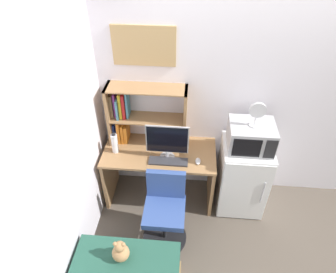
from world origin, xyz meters
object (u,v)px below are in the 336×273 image
(mini_fridge, at_px, (242,176))
(desk_chair, at_px, (165,213))
(water_bottle, at_px, (115,143))
(teddy_bear, at_px, (121,252))
(microwave, at_px, (251,136))
(monitor, at_px, (167,141))
(hutch_bookshelf, at_px, (135,114))
(desk_fan, at_px, (257,113))
(wall_corkboard, at_px, (144,46))
(computer_mouse, at_px, (198,161))
(keyboard, at_px, (168,161))

(mini_fridge, relative_size, desk_chair, 1.05)
(water_bottle, relative_size, teddy_bear, 1.09)
(microwave, xyz_separation_m, desk_chair, (-0.85, -0.55, -0.66))
(monitor, distance_m, teddy_bear, 1.17)
(mini_fridge, height_order, teddy_bear, mini_fridge)
(hutch_bookshelf, height_order, mini_fridge, hutch_bookshelf)
(desk_fan, xyz_separation_m, wall_corkboard, (-1.14, 0.31, 0.51))
(wall_corkboard, bearing_deg, microwave, -15.00)
(desk_fan, height_order, wall_corkboard, wall_corkboard)
(water_bottle, height_order, teddy_bear, water_bottle)
(monitor, xyz_separation_m, computer_mouse, (0.34, -0.05, -0.22))
(computer_mouse, xyz_separation_m, microwave, (0.53, 0.12, 0.28))
(computer_mouse, bearing_deg, mini_fridge, 12.59)
(desk_fan, xyz_separation_m, desk_chair, (-0.86, -0.54, -0.96))
(computer_mouse, bearing_deg, hutch_bookshelf, 156.05)
(microwave, xyz_separation_m, wall_corkboard, (-1.13, 0.30, 0.81))
(desk_chair, bearing_deg, microwave, 32.83)
(monitor, relative_size, desk_chair, 0.53)
(computer_mouse, height_order, mini_fridge, mini_fridge)
(monitor, xyz_separation_m, mini_fridge, (0.87, 0.07, -0.53))
(keyboard, bearing_deg, teddy_bear, -108.62)
(water_bottle, relative_size, mini_fridge, 0.28)
(microwave, height_order, wall_corkboard, wall_corkboard)
(teddy_bear, bearing_deg, keyboard, 71.38)
(mini_fridge, height_order, desk_chair, mini_fridge)
(microwave, distance_m, teddy_bear, 1.70)
(wall_corkboard, bearing_deg, water_bottle, -134.44)
(desk_fan, bearing_deg, microwave, 146.22)
(wall_corkboard, bearing_deg, desk_fan, -15.15)
(computer_mouse, relative_size, water_bottle, 0.40)
(computer_mouse, bearing_deg, monitor, 171.88)
(hutch_bookshelf, height_order, desk_fan, desk_fan)
(teddy_bear, bearing_deg, wall_corkboard, 87.95)
(microwave, bearing_deg, wall_corkboard, 165.00)
(wall_corkboard, bearing_deg, computer_mouse, -35.28)
(computer_mouse, distance_m, mini_fridge, 0.63)
(water_bottle, bearing_deg, keyboard, -11.25)
(hutch_bookshelf, relative_size, desk_chair, 1.00)
(mini_fridge, relative_size, teddy_bear, 3.86)
(keyboard, distance_m, computer_mouse, 0.32)
(hutch_bookshelf, relative_size, computer_mouse, 8.32)
(computer_mouse, xyz_separation_m, desk_fan, (0.54, 0.12, 0.59))
(computer_mouse, distance_m, wall_corkboard, 1.32)
(monitor, bearing_deg, microwave, 4.83)
(water_bottle, xyz_separation_m, teddy_bear, (0.27, -1.10, -0.29))
(microwave, bearing_deg, mini_fridge, -90.10)
(keyboard, height_order, computer_mouse, computer_mouse)
(water_bottle, bearing_deg, microwave, 1.09)
(wall_corkboard, bearing_deg, teddy_bear, -92.05)
(hutch_bookshelf, xyz_separation_m, microwave, (1.25, -0.20, -0.07))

